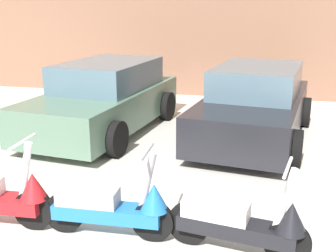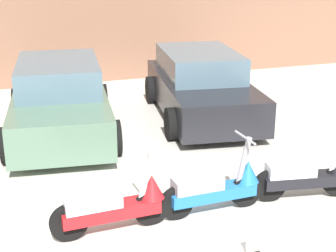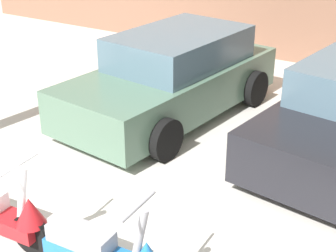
{
  "view_description": "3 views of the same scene",
  "coord_description": "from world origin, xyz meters",
  "px_view_note": "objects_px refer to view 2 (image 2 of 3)",
  "views": [
    {
      "loc": [
        2.14,
        -3.3,
        2.62
      ],
      "look_at": [
        0.78,
        2.66,
        0.84
      ],
      "focal_mm": 45.0,
      "sensor_mm": 36.0,
      "label": 1
    },
    {
      "loc": [
        -2.2,
        -5.17,
        3.55
      ],
      "look_at": [
        0.46,
        2.73,
        0.68
      ],
      "focal_mm": 55.0,
      "sensor_mm": 36.0,
      "label": 2
    },
    {
      "loc": [
        3.22,
        -2.35,
        3.73
      ],
      "look_at": [
        0.19,
        2.63,
        0.98
      ],
      "focal_mm": 55.0,
      "sensor_mm": 36.0,
      "label": 3
    }
  ],
  "objects_px": {
    "car_rear_center": "(201,86)",
    "placard_near_right_scooter": "(253,244)",
    "scooter_front_center": "(309,174)",
    "car_rear_left": "(60,100)",
    "scooter_front_left": "(116,204)",
    "scooter_front_right": "(217,187)"
  },
  "relations": [
    {
      "from": "car_rear_left",
      "to": "car_rear_center",
      "type": "height_order",
      "value": "car_rear_left"
    },
    {
      "from": "scooter_front_left",
      "to": "scooter_front_right",
      "type": "distance_m",
      "value": 1.47
    },
    {
      "from": "scooter_front_left",
      "to": "scooter_front_center",
      "type": "distance_m",
      "value": 2.95
    },
    {
      "from": "scooter_front_right",
      "to": "scooter_front_center",
      "type": "height_order",
      "value": "scooter_front_center"
    },
    {
      "from": "scooter_front_center",
      "to": "placard_near_right_scooter",
      "type": "height_order",
      "value": "scooter_front_center"
    },
    {
      "from": "scooter_front_right",
      "to": "scooter_front_center",
      "type": "relative_size",
      "value": 1.0
    },
    {
      "from": "scooter_front_right",
      "to": "car_rear_center",
      "type": "xyz_separation_m",
      "value": [
        1.46,
        4.23,
        0.3
      ]
    },
    {
      "from": "scooter_front_left",
      "to": "car_rear_left",
      "type": "relative_size",
      "value": 0.36
    },
    {
      "from": "car_rear_left",
      "to": "car_rear_center",
      "type": "bearing_deg",
      "value": 99.89
    },
    {
      "from": "scooter_front_right",
      "to": "car_rear_left",
      "type": "distance_m",
      "value": 4.39
    },
    {
      "from": "scooter_front_center",
      "to": "placard_near_right_scooter",
      "type": "xyz_separation_m",
      "value": [
        -1.47,
        -1.06,
        -0.28
      ]
    },
    {
      "from": "scooter_front_left",
      "to": "car_rear_center",
      "type": "bearing_deg",
      "value": 52.73
    },
    {
      "from": "scooter_front_right",
      "to": "scooter_front_center",
      "type": "xyz_separation_m",
      "value": [
        1.48,
        -0.05,
        0.0
      ]
    },
    {
      "from": "car_rear_center",
      "to": "placard_near_right_scooter",
      "type": "xyz_separation_m",
      "value": [
        -1.45,
        -5.34,
        -0.57
      ]
    },
    {
      "from": "scooter_front_left",
      "to": "car_rear_left",
      "type": "xyz_separation_m",
      "value": [
        -0.17,
        4.13,
        0.3
      ]
    },
    {
      "from": "scooter_front_center",
      "to": "scooter_front_left",
      "type": "bearing_deg",
      "value": -170.02
    },
    {
      "from": "scooter_front_left",
      "to": "car_rear_left",
      "type": "distance_m",
      "value": 4.15
    },
    {
      "from": "scooter_front_left",
      "to": "scooter_front_right",
      "type": "relative_size",
      "value": 1.03
    },
    {
      "from": "scooter_front_center",
      "to": "car_rear_left",
      "type": "xyz_separation_m",
      "value": [
        -3.12,
        4.11,
        0.31
      ]
    },
    {
      "from": "car_rear_left",
      "to": "placard_near_right_scooter",
      "type": "relative_size",
      "value": 17.2
    },
    {
      "from": "scooter_front_left",
      "to": "car_rear_left",
      "type": "height_order",
      "value": "car_rear_left"
    },
    {
      "from": "car_rear_center",
      "to": "car_rear_left",
      "type": "bearing_deg",
      "value": -78.93
    }
  ]
}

